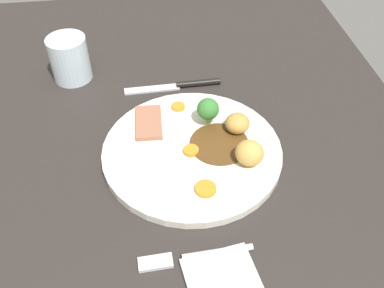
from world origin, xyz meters
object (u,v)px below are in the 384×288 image
(carrot_coin_front, at_px, (178,107))
(water_glass, at_px, (70,59))
(dinner_plate, at_px, (192,151))
(carrot_coin_side, at_px, (191,151))
(knife, at_px, (181,85))
(broccoli_floret, at_px, (208,109))
(roast_potato_left, at_px, (237,123))
(carrot_coin_back, at_px, (206,189))
(fork, at_px, (192,256))
(roast_potato_right, at_px, (249,153))
(meat_slice_main, at_px, (149,122))

(carrot_coin_front, relative_size, water_glass, 0.28)
(dinner_plate, height_order, water_glass, water_glass)
(dinner_plate, distance_m, carrot_coin_side, 0.01)
(carrot_coin_side, bearing_deg, knife, -1.94)
(broccoli_floret, bearing_deg, water_glass, 52.36)
(roast_potato_left, xyz_separation_m, water_glass, (0.21, 0.28, 0.01))
(roast_potato_left, xyz_separation_m, carrot_coin_side, (-0.04, 0.08, -0.01))
(carrot_coin_back, height_order, fork, carrot_coin_back)
(carrot_coin_side, distance_m, broccoli_floret, 0.08)
(water_glass, bearing_deg, carrot_coin_front, -125.39)
(broccoli_floret, relative_size, fork, 0.32)
(roast_potato_left, distance_m, water_glass, 0.35)
(roast_potato_left, bearing_deg, carrot_coin_side, 116.02)
(carrot_coin_back, relative_size, fork, 0.21)
(dinner_plate, distance_m, roast_potato_left, 0.09)
(roast_potato_left, bearing_deg, carrot_coin_front, 51.47)
(roast_potato_left, distance_m, carrot_coin_side, 0.09)
(roast_potato_right, xyz_separation_m, carrot_coin_front, (0.15, 0.09, -0.02))
(meat_slice_main, height_order, roast_potato_right, roast_potato_right)
(roast_potato_right, distance_m, water_glass, 0.40)
(fork, height_order, water_glass, water_glass)
(dinner_plate, bearing_deg, meat_slice_main, 44.07)
(roast_potato_left, relative_size, water_glass, 0.48)
(dinner_plate, relative_size, carrot_coin_back, 9.11)
(carrot_coin_side, bearing_deg, carrot_coin_front, 4.21)
(roast_potato_right, xyz_separation_m, carrot_coin_side, (0.03, 0.09, -0.02))
(fork, bearing_deg, roast_potato_right, -128.77)
(carrot_coin_front, xyz_separation_m, broccoli_floret, (-0.05, -0.05, 0.03))
(dinner_plate, bearing_deg, knife, -1.22)
(meat_slice_main, bearing_deg, carrot_coin_back, -154.66)
(roast_potato_right, bearing_deg, water_glass, 45.43)
(carrot_coin_front, relative_size, broccoli_floret, 0.49)
(knife, bearing_deg, fork, 84.00)
(roast_potato_left, bearing_deg, knife, 27.00)
(meat_slice_main, distance_m, broccoli_floret, 0.10)
(carrot_coin_back, bearing_deg, fork, 161.73)
(dinner_plate, xyz_separation_m, roast_potato_right, (-0.04, -0.08, 0.03))
(roast_potato_left, distance_m, fork, 0.24)
(carrot_coin_side, relative_size, knife, 0.13)
(meat_slice_main, distance_m, roast_potato_left, 0.15)
(carrot_coin_front, bearing_deg, dinner_plate, -174.09)
(carrot_coin_back, height_order, broccoli_floret, broccoli_floret)
(carrot_coin_front, xyz_separation_m, water_glass, (0.14, 0.19, 0.03))
(roast_potato_left, bearing_deg, fork, 154.54)
(carrot_coin_back, height_order, carrot_coin_side, same)
(dinner_plate, distance_m, knife, 0.18)
(carrot_coin_side, xyz_separation_m, water_glass, (0.25, 0.20, 0.03))
(broccoli_floret, bearing_deg, fork, 166.42)
(carrot_coin_side, bearing_deg, roast_potato_left, -63.98)
(carrot_coin_side, relative_size, broccoli_floret, 0.50)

